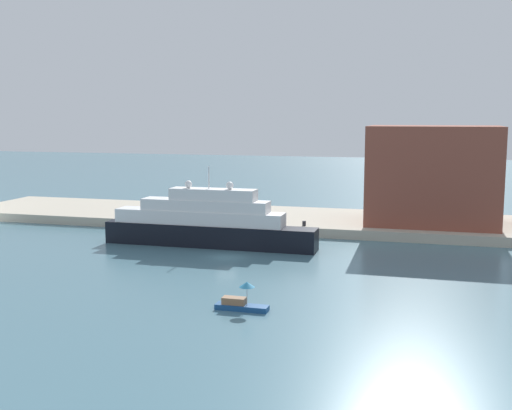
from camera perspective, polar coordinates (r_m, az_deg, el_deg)
The scene contains 8 objects.
ground at distance 81.02m, azimuth -2.65°, elevation -4.74°, with size 400.00×400.00×0.00m, color slate.
quay_dock at distance 105.99m, azimuth 1.85°, elevation -1.30°, with size 110.00×21.17×1.43m, color #B7AD99.
large_yacht at distance 87.66m, azimuth -4.45°, elevation -1.66°, with size 29.86×3.66×11.03m.
small_motorboat at distance 59.61m, azimuth -1.37°, elevation -8.65°, with size 4.99×1.44×2.72m.
harbor_building at distance 100.51m, azimuth 15.56°, elevation 2.60°, with size 19.38×13.03×14.91m, color brown.
parked_car at distance 107.14m, azimuth -7.83°, elevation -0.57°, with size 3.90×1.76×1.32m.
person_figure at distance 107.15m, azimuth -5.07°, elevation -0.41°, with size 0.36×0.36×1.72m.
mooring_bollard at distance 95.97m, azimuth 4.33°, elevation -1.65°, with size 0.56×0.56×0.73m, color black.
Camera 1 is at (24.86, -75.00, 17.91)m, focal length 44.65 mm.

